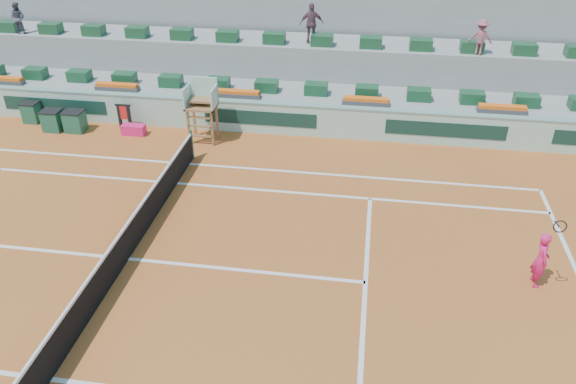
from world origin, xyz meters
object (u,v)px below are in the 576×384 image
umpire_chair (202,102)px  tennis_player (541,259)px  player_bag (134,130)px  drink_cooler_a (75,121)px

umpire_chair → tennis_player: (10.67, -6.86, -0.76)m
player_bag → umpire_chair: size_ratio=0.38×
player_bag → tennis_player: tennis_player is taller
umpire_chair → tennis_player: umpire_chair is taller
tennis_player → umpire_chair: bearing=147.3°
player_bag → drink_cooler_a: bearing=-178.7°
player_bag → umpire_chair: 3.16m
tennis_player → drink_cooler_a: bearing=156.8°
umpire_chair → drink_cooler_a: 5.36m
player_bag → tennis_player: 15.19m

